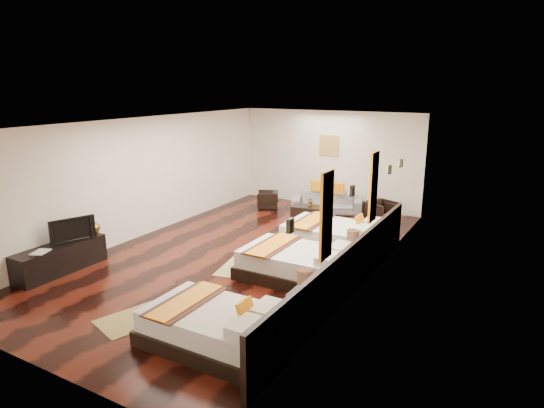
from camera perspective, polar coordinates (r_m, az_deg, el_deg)
The scene contains 30 objects.
floor at distance 10.05m, azimuth -3.80°, elevation -6.09°, with size 5.50×9.50×0.01m, color black.
ceiling at distance 9.43m, azimuth -4.09°, elevation 10.04°, with size 5.50×9.50×0.01m, color white.
back_wall at distance 13.79m, azimuth 7.01°, elevation 5.52°, with size 5.50×0.01×2.80m, color silver.
left_wall at distance 11.36m, azimuth -15.63°, elevation 3.17°, with size 0.01×9.50×2.80m, color silver.
right_wall at distance 8.48m, azimuth 11.78°, elevation -0.34°, with size 0.01×9.50×2.80m, color silver.
headboard_panel at distance 8.08m, azimuth 9.39°, elevation -8.11°, with size 0.08×6.60×0.90m, color black.
bed_near at distance 6.69m, azimuth -6.61°, elevation -14.80°, with size 2.06×1.29×0.79m.
bed_mid at distance 8.71m, azimuth 3.61°, elevation -7.38°, with size 2.20×1.39×0.84m.
bed_far at distance 10.26m, azimuth 8.03°, elevation -4.02°, with size 2.26×1.42×0.86m.
nightstand_a at distance 7.23m, azimuth 3.96°, elevation -12.10°, with size 0.43×0.43×0.85m.
nightstand_b at distance 9.01m, azimuth 9.80°, elevation -6.65°, with size 0.44×0.44×0.88m.
jute_mat_near at distance 7.72m, azimuth -16.08°, elevation -13.26°, with size 0.75×1.20×0.01m, color #98824D.
jute_mat_mid at distance 9.34m, azimuth -3.74°, elevation -7.67°, with size 0.75×1.20×0.01m, color #98824D.
jute_mat_far at distance 11.05m, azimuth 2.06°, elevation -4.08°, with size 0.75×1.20×0.01m, color #98824D.
tv_console at distance 9.89m, azimuth -24.56°, elevation -6.07°, with size 0.50×1.80×0.55m, color black.
tv at distance 9.84m, azimuth -23.45°, elevation -2.85°, with size 0.86×0.11×0.49m, color black.
book at distance 9.53m, azimuth -27.20°, elevation -5.28°, with size 0.25×0.33×0.03m, color black.
figurine at distance 10.21m, azimuth -21.26°, elevation -2.50°, with size 0.32×0.32×0.34m, color brown.
sofa at distance 13.25m, azimuth 6.75°, elevation 0.24°, with size 1.96×0.76×0.57m, color slate.
armchair_left at distance 13.46m, azimuth -0.56°, elevation 0.48°, with size 0.57×0.58×0.53m, color black.
armchair_right at distance 12.21m, azimuth 13.26°, elevation -1.11°, with size 0.69×0.71×0.64m, color black.
coffee_table at distance 12.34m, azimuth 4.84°, elevation -1.19°, with size 1.00×0.50×0.40m, color black.
table_plant at distance 12.30m, azimuth 4.78°, elevation 0.32°, with size 0.22×0.19×0.24m, color #235F1F.
orange_panel_a at distance 6.69m, azimuth 6.71°, elevation -1.48°, with size 0.04×0.40×1.30m, color #D86014.
orange_panel_b at distance 8.70m, azimuth 12.37°, elevation 2.03°, with size 0.04×0.40×1.30m, color #D86014.
sconce_near at distance 5.70m, azimuth 2.19°, elevation -2.66°, with size 0.07×0.12×0.18m.
sconce_mid at distance 7.65m, azimuth 9.78°, elevation 1.62°, with size 0.07×0.12×0.18m.
sconce_far at distance 9.72m, azimuth 14.23°, elevation 4.11°, with size 0.07×0.12×0.18m.
sconce_lounge at distance 10.58m, azimuth 15.55°, elevation 4.85°, with size 0.07×0.12×0.18m.
gold_artwork at distance 13.71m, azimuth 7.03°, elevation 7.16°, with size 0.60×0.04×0.60m, color #AD873F.
Camera 1 is at (5.19, -7.84, 3.53)m, focal length 30.63 mm.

